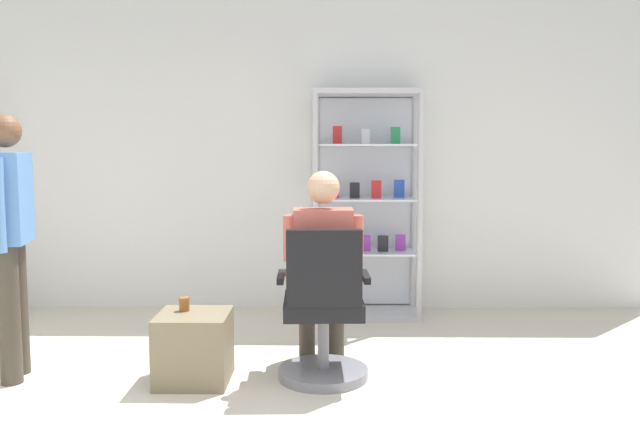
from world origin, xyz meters
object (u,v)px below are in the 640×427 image
Objects in this scene: seated_shopkeeper at (323,262)px; storage_crate at (194,347)px; display_cabinet_main at (366,203)px; standing_customer at (9,229)px; office_chair at (323,318)px; tea_glass at (184,304)px.

seated_shopkeeper reaches higher than storage_crate.
display_cabinet_main is 1.17× the size of standing_customer.
office_chair is 11.32× the size of tea_glass.
display_cabinet_main is 2.77m from standing_customer.
display_cabinet_main is 1.98× the size of office_chair.
display_cabinet_main reaches higher than standing_customer.
display_cabinet_main is at bearing 77.77° from office_chair.
tea_glass is 0.05× the size of standing_customer.
display_cabinet_main reaches higher than seated_shopkeeper.
office_chair is 0.59× the size of standing_customer.
display_cabinet_main is 1.52m from seated_shopkeeper.
tea_glass is (-0.07, 0.06, 0.26)m from storage_crate.
standing_customer reaches higher than tea_glass.
office_chair is 0.36m from seated_shopkeeper.
office_chair is at bearing -102.23° from display_cabinet_main.
office_chair is at bearing -88.14° from seated_shopkeeper.
tea_glass is at bearing 0.81° from standing_customer.
seated_shopkeeper is at bearing 7.68° from tea_glass.
storage_crate is at bearing -124.94° from display_cabinet_main.
display_cabinet_main is at bearing 35.01° from standing_customer.
standing_customer reaches higher than office_chair.
office_chair reaches higher than tea_glass.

